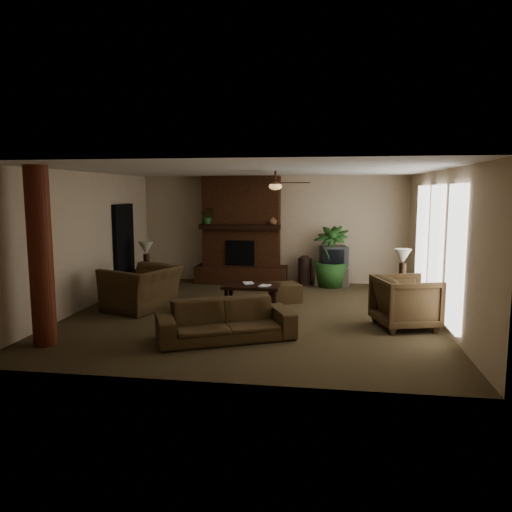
% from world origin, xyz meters
% --- Properties ---
extents(room_shell, '(7.00, 7.00, 7.00)m').
position_xyz_m(room_shell, '(0.00, 0.00, 1.40)').
color(room_shell, '#493B24').
rests_on(room_shell, ground).
extents(fireplace, '(2.40, 0.70, 2.80)m').
position_xyz_m(fireplace, '(-0.80, 3.22, 1.16)').
color(fireplace, '#4E2815').
rests_on(fireplace, ground).
extents(windows, '(0.08, 3.65, 2.35)m').
position_xyz_m(windows, '(3.45, 0.20, 1.35)').
color(windows, white).
rests_on(windows, ground).
extents(log_column, '(0.36, 0.36, 2.80)m').
position_xyz_m(log_column, '(-2.95, -2.40, 1.40)').
color(log_column, maroon).
rests_on(log_column, ground).
extents(doorway, '(0.10, 1.00, 2.10)m').
position_xyz_m(doorway, '(-3.44, 1.80, 1.05)').
color(doorway, black).
rests_on(doorway, ground).
extents(ceiling_fan, '(1.35, 1.35, 0.37)m').
position_xyz_m(ceiling_fan, '(0.40, 0.30, 2.53)').
color(ceiling_fan, '#322116').
rests_on(ceiling_fan, ceiling).
extents(sofa, '(2.27, 1.50, 0.86)m').
position_xyz_m(sofa, '(-0.19, -1.72, 0.43)').
color(sofa, '#48361F').
rests_on(sofa, ground).
extents(armchair_left, '(1.29, 1.57, 1.18)m').
position_xyz_m(armchair_left, '(-2.31, 0.03, 0.59)').
color(armchair_left, '#48361F').
rests_on(armchair_left, ground).
extents(armchair_right, '(1.16, 1.20, 1.02)m').
position_xyz_m(armchair_right, '(2.82, -0.57, 0.51)').
color(armchair_right, '#48361F').
rests_on(armchair_right, ground).
extents(coffee_table, '(1.20, 0.70, 0.43)m').
position_xyz_m(coffee_table, '(-0.15, 0.76, 0.37)').
color(coffee_table, black).
rests_on(coffee_table, ground).
extents(ottoman, '(0.79, 0.79, 0.40)m').
position_xyz_m(ottoman, '(0.53, 1.16, 0.20)').
color(ottoman, '#48361F').
rests_on(ottoman, ground).
extents(tv_stand, '(0.91, 0.60, 0.50)m').
position_xyz_m(tv_stand, '(1.59, 3.15, 0.25)').
color(tv_stand, '#BEBDC0').
rests_on(tv_stand, ground).
extents(tv, '(0.74, 0.64, 0.52)m').
position_xyz_m(tv, '(1.60, 3.14, 0.76)').
color(tv, '#363638').
rests_on(tv, tv_stand).
extents(floor_vase, '(0.34, 0.34, 0.77)m').
position_xyz_m(floor_vase, '(0.87, 3.15, 0.43)').
color(floor_vase, black).
rests_on(floor_vase, ground).
extents(floor_plant, '(1.29, 1.73, 0.86)m').
position_xyz_m(floor_plant, '(1.52, 2.98, 0.43)').
color(floor_plant, '#275321').
rests_on(floor_plant, ground).
extents(side_table_left, '(0.56, 0.56, 0.55)m').
position_xyz_m(side_table_left, '(-2.85, 1.86, 0.28)').
color(side_table_left, black).
rests_on(side_table_left, ground).
extents(lamp_left, '(0.37, 0.37, 0.65)m').
position_xyz_m(lamp_left, '(-2.90, 1.84, 1.00)').
color(lamp_left, '#322116').
rests_on(lamp_left, side_table_left).
extents(side_table_right, '(0.63, 0.63, 0.55)m').
position_xyz_m(side_table_right, '(3.05, 1.19, 0.28)').
color(side_table_right, black).
rests_on(side_table_right, ground).
extents(lamp_right, '(0.41, 0.41, 0.65)m').
position_xyz_m(lamp_right, '(3.02, 1.22, 1.00)').
color(lamp_right, '#322116').
rests_on(lamp_right, side_table_right).
extents(mantel_plant, '(0.46, 0.49, 0.33)m').
position_xyz_m(mantel_plant, '(-1.65, 3.00, 1.72)').
color(mantel_plant, '#275321').
rests_on(mantel_plant, fireplace).
extents(mantel_vase, '(0.25, 0.26, 0.22)m').
position_xyz_m(mantel_vase, '(0.05, 3.02, 1.67)').
color(mantel_vase, brown).
rests_on(mantel_vase, fireplace).
extents(book_a, '(0.21, 0.10, 0.29)m').
position_xyz_m(book_a, '(-0.34, 0.82, 0.57)').
color(book_a, '#999999').
rests_on(book_a, coffee_table).
extents(book_b, '(0.21, 0.06, 0.29)m').
position_xyz_m(book_b, '(0.04, 0.66, 0.58)').
color(book_b, '#999999').
rests_on(book_b, coffee_table).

